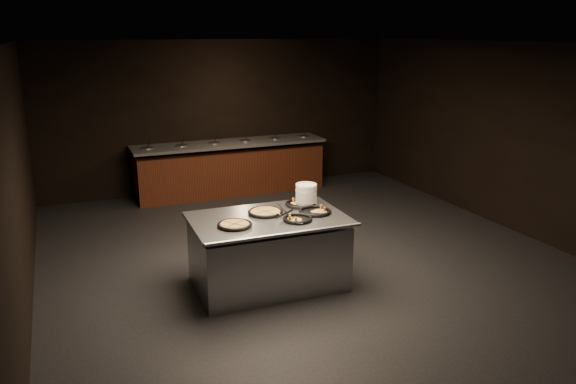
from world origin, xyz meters
The scene contains 11 objects.
room centered at (0.00, 0.00, 1.45)m, with size 7.02×8.02×2.92m.
salad_bar centered at (0.00, 3.56, 0.44)m, with size 3.70×0.83×1.18m.
serving_counter centered at (-0.79, -0.60, 0.42)m, with size 1.88×1.23×0.89m.
plate_stack centered at (-0.16, -0.31, 1.02)m, with size 0.27×0.27×0.27m, color white.
pan_veggie_whole centered at (-1.26, -0.76, 0.91)m, with size 0.40×0.40×0.04m.
pan_cheese_whole centered at (-0.77, -0.46, 0.91)m, with size 0.44×0.44×0.04m.
pan_cheese_slices_a centered at (-0.24, -0.32, 0.91)m, with size 0.40×0.40×0.04m.
pan_cheese_slices_b centered at (-0.51, -0.85, 0.91)m, with size 0.35×0.35×0.04m.
pan_veggie_slices centered at (-0.20, -0.67, 0.91)m, with size 0.40×0.40×0.04m.
server_left centered at (-0.66, -0.68, 0.97)m, with size 0.21×0.33×0.18m.
server_right centered at (-0.65, -0.90, 0.97)m, with size 0.30×0.25×0.17m.
Camera 1 is at (-3.04, -6.61, 3.04)m, focal length 35.00 mm.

